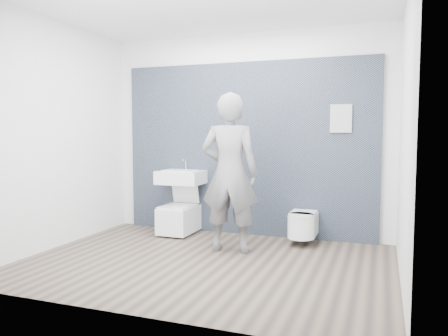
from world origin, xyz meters
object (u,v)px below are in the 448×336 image
(toilet_square, at_px, (179,217))
(toilet_rounded, at_px, (302,224))
(washbasin, at_px, (181,177))
(visitor, at_px, (230,173))

(toilet_square, height_order, toilet_rounded, toilet_square)
(washbasin, xyz_separation_m, toilet_rounded, (1.74, -0.05, -0.55))
(visitor, bearing_deg, toilet_rounded, -147.80)
(toilet_square, bearing_deg, washbasin, 90.00)
(toilet_square, relative_size, visitor, 0.43)
(toilet_square, bearing_deg, toilet_rounded, 0.59)
(washbasin, distance_m, toilet_rounded, 1.82)
(washbasin, xyz_separation_m, visitor, (0.97, -0.67, 0.14))
(toilet_rounded, xyz_separation_m, visitor, (-0.77, -0.62, 0.69))
(toilet_square, xyz_separation_m, visitor, (0.97, -0.60, 0.71))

